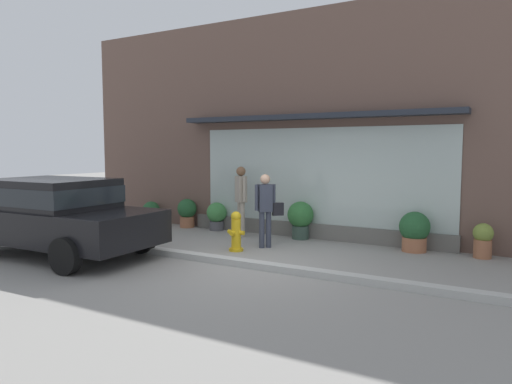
{
  "coord_description": "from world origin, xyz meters",
  "views": [
    {
      "loc": [
        4.43,
        -7.42,
        2.12
      ],
      "look_at": [
        -0.51,
        1.2,
        1.23
      ],
      "focal_mm": 33.15,
      "sensor_mm": 36.0,
      "label": 1
    }
  ],
  "objects_px": {
    "pedestrian_with_handbag": "(266,206)",
    "parked_car_black": "(55,212)",
    "potted_plant_doorstep": "(187,212)",
    "pedestrian_passerby": "(241,196)",
    "potted_plant_trailing_edge": "(217,215)",
    "potted_plant_window_center": "(151,212)",
    "potted_plant_low_front": "(483,239)",
    "potted_plant_by_entrance": "(300,218)",
    "potted_plant_near_hydrant": "(414,230)",
    "fire_hydrant": "(236,232)"
  },
  "relations": [
    {
      "from": "potted_plant_by_entrance",
      "to": "pedestrian_with_handbag",
      "type": "bearing_deg",
      "value": -99.95
    },
    {
      "from": "fire_hydrant",
      "to": "potted_plant_trailing_edge",
      "type": "xyz_separation_m",
      "value": [
        -1.82,
        1.93,
        -0.01
      ]
    },
    {
      "from": "pedestrian_with_handbag",
      "to": "potted_plant_trailing_edge",
      "type": "bearing_deg",
      "value": 105.12
    },
    {
      "from": "potted_plant_trailing_edge",
      "to": "potted_plant_low_front",
      "type": "xyz_separation_m",
      "value": [
        6.37,
        -0.07,
        -0.03
      ]
    },
    {
      "from": "pedestrian_with_handbag",
      "to": "potted_plant_window_center",
      "type": "distance_m",
      "value": 4.65
    },
    {
      "from": "parked_car_black",
      "to": "potted_plant_window_center",
      "type": "bearing_deg",
      "value": 104.08
    },
    {
      "from": "parked_car_black",
      "to": "potted_plant_trailing_edge",
      "type": "bearing_deg",
      "value": 73.19
    },
    {
      "from": "potted_plant_trailing_edge",
      "to": "potted_plant_near_hydrant",
      "type": "relative_size",
      "value": 0.88
    },
    {
      "from": "pedestrian_with_handbag",
      "to": "parked_car_black",
      "type": "relative_size",
      "value": 0.38
    },
    {
      "from": "pedestrian_with_handbag",
      "to": "potted_plant_low_front",
      "type": "xyz_separation_m",
      "value": [
        4.16,
        1.24,
        -0.55
      ]
    },
    {
      "from": "fire_hydrant",
      "to": "pedestrian_passerby",
      "type": "xyz_separation_m",
      "value": [
        -0.78,
        1.47,
        0.59
      ]
    },
    {
      "from": "potted_plant_by_entrance",
      "to": "potted_plant_window_center",
      "type": "relative_size",
      "value": 1.39
    },
    {
      "from": "potted_plant_doorstep",
      "to": "potted_plant_window_center",
      "type": "height_order",
      "value": "potted_plant_doorstep"
    },
    {
      "from": "potted_plant_doorstep",
      "to": "potted_plant_by_entrance",
      "type": "bearing_deg",
      "value": -0.08
    },
    {
      "from": "fire_hydrant",
      "to": "potted_plant_by_entrance",
      "type": "distance_m",
      "value": 2.0
    },
    {
      "from": "pedestrian_with_handbag",
      "to": "fire_hydrant",
      "type": "bearing_deg",
      "value": -166.3
    },
    {
      "from": "pedestrian_with_handbag",
      "to": "potted_plant_doorstep",
      "type": "distance_m",
      "value": 3.46
    },
    {
      "from": "pedestrian_passerby",
      "to": "potted_plant_trailing_edge",
      "type": "xyz_separation_m",
      "value": [
        -1.04,
        0.46,
        -0.6
      ]
    },
    {
      "from": "potted_plant_by_entrance",
      "to": "parked_car_black",
      "type": "bearing_deg",
      "value": -131.06
    },
    {
      "from": "pedestrian_passerby",
      "to": "parked_car_black",
      "type": "height_order",
      "value": "pedestrian_passerby"
    },
    {
      "from": "fire_hydrant",
      "to": "pedestrian_with_handbag",
      "type": "bearing_deg",
      "value": 57.8
    },
    {
      "from": "pedestrian_passerby",
      "to": "potted_plant_doorstep",
      "type": "bearing_deg",
      "value": -158.52
    },
    {
      "from": "potted_plant_doorstep",
      "to": "pedestrian_with_handbag",
      "type": "bearing_deg",
      "value": -22.18
    },
    {
      "from": "potted_plant_by_entrance",
      "to": "potted_plant_window_center",
      "type": "height_order",
      "value": "potted_plant_by_entrance"
    },
    {
      "from": "pedestrian_passerby",
      "to": "potted_plant_trailing_edge",
      "type": "distance_m",
      "value": 1.28
    },
    {
      "from": "fire_hydrant",
      "to": "potted_plant_near_hydrant",
      "type": "distance_m",
      "value": 3.72
    },
    {
      "from": "pedestrian_passerby",
      "to": "potted_plant_low_front",
      "type": "distance_m",
      "value": 5.38
    },
    {
      "from": "fire_hydrant",
      "to": "potted_plant_near_hydrant",
      "type": "height_order",
      "value": "fire_hydrant"
    },
    {
      "from": "potted_plant_by_entrance",
      "to": "potted_plant_near_hydrant",
      "type": "bearing_deg",
      "value": -1.95
    },
    {
      "from": "potted_plant_trailing_edge",
      "to": "potted_plant_by_entrance",
      "type": "distance_m",
      "value": 2.43
    },
    {
      "from": "parked_car_black",
      "to": "potted_plant_window_center",
      "type": "height_order",
      "value": "parked_car_black"
    },
    {
      "from": "pedestrian_passerby",
      "to": "potted_plant_trailing_edge",
      "type": "height_order",
      "value": "pedestrian_passerby"
    },
    {
      "from": "pedestrian_passerby",
      "to": "potted_plant_low_front",
      "type": "bearing_deg",
      "value": 37.91
    },
    {
      "from": "potted_plant_low_front",
      "to": "potted_plant_window_center",
      "type": "height_order",
      "value": "potted_plant_low_front"
    },
    {
      "from": "pedestrian_with_handbag",
      "to": "potted_plant_doorstep",
      "type": "xyz_separation_m",
      "value": [
        -3.17,
        1.29,
        -0.49
      ]
    },
    {
      "from": "potted_plant_low_front",
      "to": "potted_plant_near_hydrant",
      "type": "height_order",
      "value": "potted_plant_near_hydrant"
    },
    {
      "from": "potted_plant_trailing_edge",
      "to": "pedestrian_passerby",
      "type": "bearing_deg",
      "value": -23.76
    },
    {
      "from": "pedestrian_with_handbag",
      "to": "pedestrian_passerby",
      "type": "xyz_separation_m",
      "value": [
        -1.17,
        0.86,
        0.09
      ]
    },
    {
      "from": "pedestrian_passerby",
      "to": "potted_plant_trailing_edge",
      "type": "relative_size",
      "value": 2.33
    },
    {
      "from": "potted_plant_low_front",
      "to": "potted_plant_window_center",
      "type": "bearing_deg",
      "value": 179.89
    },
    {
      "from": "potted_plant_trailing_edge",
      "to": "pedestrian_with_handbag",
      "type": "bearing_deg",
      "value": -30.77
    },
    {
      "from": "fire_hydrant",
      "to": "potted_plant_doorstep",
      "type": "relative_size",
      "value": 1.07
    },
    {
      "from": "potted_plant_near_hydrant",
      "to": "potted_plant_window_center",
      "type": "xyz_separation_m",
      "value": [
        -7.31,
        0.06,
        -0.11
      ]
    },
    {
      "from": "potted_plant_doorstep",
      "to": "potted_plant_low_front",
      "type": "xyz_separation_m",
      "value": [
        7.33,
        -0.05,
        -0.06
      ]
    },
    {
      "from": "potted_plant_trailing_edge",
      "to": "potted_plant_near_hydrant",
      "type": "xyz_separation_m",
      "value": [
        5.07,
        -0.11,
        0.04
      ]
    },
    {
      "from": "potted_plant_trailing_edge",
      "to": "potted_plant_doorstep",
      "type": "distance_m",
      "value": 0.97
    },
    {
      "from": "potted_plant_trailing_edge",
      "to": "potted_plant_window_center",
      "type": "relative_size",
      "value": 1.14
    },
    {
      "from": "pedestrian_passerby",
      "to": "potted_plant_by_entrance",
      "type": "bearing_deg",
      "value": 51.01
    },
    {
      "from": "fire_hydrant",
      "to": "potted_plant_window_center",
      "type": "relative_size",
      "value": 1.3
    },
    {
      "from": "potted_plant_low_front",
      "to": "potted_plant_window_center",
      "type": "xyz_separation_m",
      "value": [
        -8.6,
        0.02,
        -0.03
      ]
    }
  ]
}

